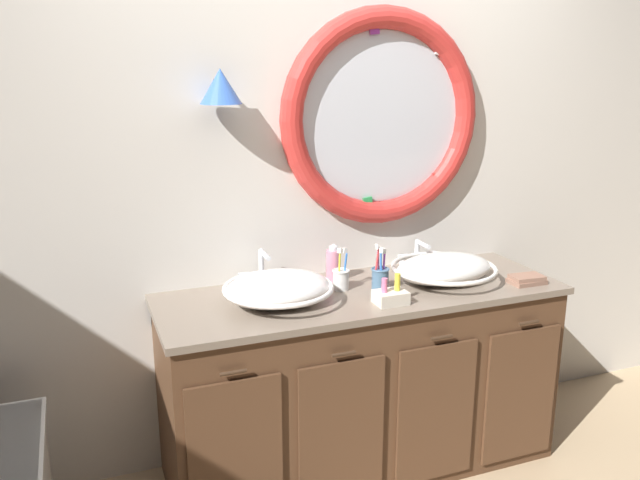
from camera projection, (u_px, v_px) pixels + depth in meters
back_wall_assembly at (329, 173)px, 3.01m from camera, size 6.40×0.26×2.60m
vanity_counter at (361, 379)px, 2.96m from camera, size 1.79×0.63×0.86m
sink_basin_left at (278, 288)px, 2.67m from camera, size 0.46×0.46×0.14m
sink_basin_right at (444, 268)px, 2.94m from camera, size 0.48×0.48×0.13m
faucet_set_left at (262, 272)px, 2.88m from camera, size 0.21×0.14×0.17m
faucet_set_right at (418, 256)px, 3.16m from camera, size 0.20×0.13×0.14m
toothbrush_holder_left at (341, 278)px, 2.85m from camera, size 0.08×0.08×0.19m
toothbrush_holder_right at (380, 277)px, 2.84m from camera, size 0.08×0.08×0.21m
soap_dispenser at (333, 264)px, 2.96m from camera, size 0.07×0.07×0.17m
folded_hand_towel at (527, 279)px, 2.94m from camera, size 0.16×0.10×0.04m
toiletry_basket at (391, 296)px, 2.68m from camera, size 0.13×0.10×0.13m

